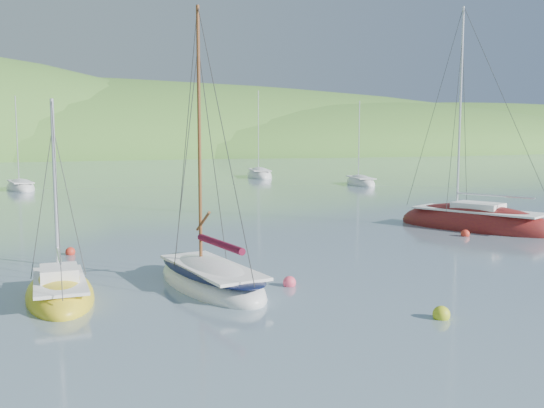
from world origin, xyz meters
name	(u,v)px	position (x,y,z in m)	size (l,w,h in m)	color
ground	(347,294)	(0.00, 0.00, 0.00)	(700.00, 700.00, 0.00)	slate
shoreline_hills	(9,155)	(-9.66, 172.42, 0.00)	(690.00, 135.00, 56.00)	#42722B
daysailer_white	(211,280)	(-3.80, 2.83, 0.23)	(3.22, 6.97, 10.36)	white
sloop_red	(474,225)	(13.86, 9.45, 0.24)	(6.41, 9.56, 13.41)	maroon
sailboat_yellow	(60,294)	(-8.74, 3.18, 0.17)	(2.29, 5.35, 7.00)	yellow
distant_sloop_a	(20,188)	(-9.06, 46.89, 0.17)	(3.21, 7.17, 9.91)	white
distant_sloop_b	(259,176)	(19.23, 54.28, 0.20)	(5.00, 8.85, 11.94)	white
distant_sloop_d	(360,183)	(24.65, 38.87, 0.17)	(4.13, 7.26, 9.80)	white
mooring_buoys	(334,267)	(1.38, 3.32, 0.12)	(19.82, 14.59, 0.50)	#C3D220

